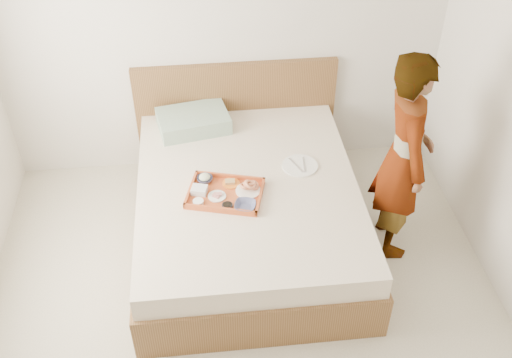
{
  "coord_description": "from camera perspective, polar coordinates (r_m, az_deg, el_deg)",
  "views": [
    {
      "loc": [
        -0.2,
        -2.23,
        3.27
      ],
      "look_at": [
        0.14,
        0.9,
        0.65
      ],
      "focal_mm": 42.11,
      "sensor_mm": 36.0,
      "label": 1
    }
  ],
  "objects": [
    {
      "name": "cheese_round",
      "position": [
        4.07,
        -5.5,
        -2.19
      ],
      "size": [
        0.09,
        0.09,
        0.03
      ],
      "primitive_type": "cylinder",
      "rotation": [
        0.0,
        0.0,
        -0.27
      ],
      "color": "white",
      "rests_on": "tray"
    },
    {
      "name": "navy_bowl_big",
      "position": [
        4.02,
        -1.03,
        -2.56
      ],
      "size": [
        0.18,
        0.18,
        0.03
      ],
      "primitive_type": "imported",
      "rotation": [
        0.0,
        0.0,
        -0.27
      ],
      "color": "#181B47",
      "rests_on": "tray"
    },
    {
      "name": "headboard",
      "position": [
        5.05,
        -1.9,
        6.17
      ],
      "size": [
        1.65,
        0.06,
        0.95
      ],
      "primitive_type": "cube",
      "color": "brown",
      "rests_on": "ground"
    },
    {
      "name": "tray",
      "position": [
        4.13,
        -2.94,
        -1.34
      ],
      "size": [
        0.58,
        0.49,
        0.05
      ],
      "primitive_type": "cube",
      "rotation": [
        0.0,
        0.0,
        -0.27
      ],
      "color": "#B8542B",
      "rests_on": "bed"
    },
    {
      "name": "pillow",
      "position": [
        4.78,
        -5.97,
        5.51
      ],
      "size": [
        0.6,
        0.46,
        0.13
      ],
      "primitive_type": "cube",
      "rotation": [
        0.0,
        0.0,
        0.19
      ],
      "color": "#92B89B",
      "rests_on": "bed"
    },
    {
      "name": "dinner_plate",
      "position": [
        4.4,
        4.19,
        1.27
      ],
      "size": [
        0.29,
        0.29,
        0.01
      ],
      "primitive_type": "cylinder",
      "rotation": [
        0.0,
        0.0,
        0.1
      ],
      "color": "white",
      "rests_on": "bed"
    },
    {
      "name": "bed",
      "position": [
        4.42,
        -0.79,
        -3.06
      ],
      "size": [
        1.65,
        2.0,
        0.53
      ],
      "primitive_type": "cube",
      "color": "brown",
      "rests_on": "ground"
    },
    {
      "name": "person",
      "position": [
        4.18,
        13.85,
        1.99
      ],
      "size": [
        0.41,
        0.59,
        1.57
      ],
      "primitive_type": "imported",
      "rotation": [
        0.0,
        0.0,
        1.51
      ],
      "color": "#EEE4CF",
      "rests_on": "ground"
    },
    {
      "name": "ground",
      "position": [
        3.96,
        -0.63,
        -15.86
      ],
      "size": [
        3.5,
        4.0,
        0.01
      ],
      "primitive_type": "cube",
      "color": "beige",
      "rests_on": "ground"
    },
    {
      "name": "wall_back",
      "position": [
        4.67,
        -3.3,
        14.77
      ],
      "size": [
        3.5,
        0.01,
        2.6
      ],
      "primitive_type": "cube",
      "color": "silver",
      "rests_on": "ground"
    },
    {
      "name": "meat_plate",
      "position": [
        4.12,
        -3.73,
        -1.65
      ],
      "size": [
        0.15,
        0.15,
        0.01
      ],
      "primitive_type": "cylinder",
      "rotation": [
        0.0,
        0.0,
        -0.27
      ],
      "color": "white",
      "rests_on": "tray"
    },
    {
      "name": "sauce_dish",
      "position": [
        4.03,
        -2.74,
        -2.58
      ],
      "size": [
        0.09,
        0.09,
        0.03
      ],
      "primitive_type": "cylinder",
      "rotation": [
        0.0,
        0.0,
        -0.27
      ],
      "color": "black",
      "rests_on": "tray"
    },
    {
      "name": "salad_bowl",
      "position": [
        4.24,
        -4.88,
        -0.01
      ],
      "size": [
        0.14,
        0.14,
        0.03
      ],
      "primitive_type": "imported",
      "rotation": [
        0.0,
        0.0,
        -0.27
      ],
      "color": "#181B47",
      "rests_on": "tray"
    },
    {
      "name": "prawn_plate",
      "position": [
        4.15,
        -0.75,
        -1.11
      ],
      "size": [
        0.21,
        0.21,
        0.01
      ],
      "primitive_type": "cylinder",
      "rotation": [
        0.0,
        0.0,
        -0.27
      ],
      "color": "white",
      "rests_on": "tray"
    },
    {
      "name": "plastic_tub",
      "position": [
        4.15,
        -5.41,
        -1.06
      ],
      "size": [
        0.12,
        0.11,
        0.05
      ],
      "primitive_type": "cube",
      "rotation": [
        0.0,
        0.0,
        -0.27
      ],
      "color": "silver",
      "rests_on": "tray"
    },
    {
      "name": "bread_plate",
      "position": [
        4.22,
        -2.39,
        -0.41
      ],
      "size": [
        0.15,
        0.15,
        0.01
      ],
      "primitive_type": "cylinder",
      "rotation": [
        0.0,
        0.0,
        -0.27
      ],
      "color": "orange",
      "rests_on": "tray"
    }
  ]
}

